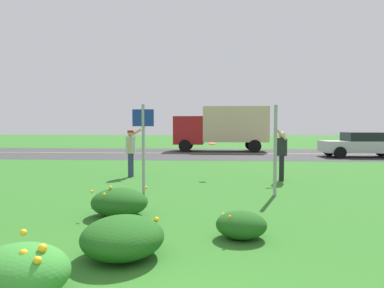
{
  "coord_description": "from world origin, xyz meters",
  "views": [
    {
      "loc": [
        0.76,
        -1.94,
        1.76
      ],
      "look_at": [
        0.0,
        9.91,
        1.15
      ],
      "focal_mm": 30.9,
      "sensor_mm": 36.0,
      "label": 1
    }
  ],
  "objects": [
    {
      "name": "sign_post_near_path",
      "position": [
        -1.06,
        6.59,
        1.43
      ],
      "size": [
        0.56,
        0.1,
        2.35
      ],
      "color": "#93969B",
      "rests_on": "ground"
    },
    {
      "name": "car_silver_center_left",
      "position": [
        9.43,
        17.86,
        0.74
      ],
      "size": [
        4.5,
        2.0,
        1.45
      ],
      "color": "#B7BABF",
      "rests_on": "ground"
    },
    {
      "name": "frisbee_red",
      "position": [
        0.72,
        9.39,
        1.19
      ],
      "size": [
        0.25,
        0.24,
        0.11
      ],
      "color": "red"
    },
    {
      "name": "daylily_clump_near_camera",
      "position": [
        1.21,
        3.25,
        0.22
      ],
      "size": [
        0.81,
        0.7,
        0.43
      ],
      "color": "#1E5619",
      "rests_on": "ground"
    },
    {
      "name": "highway_strip",
      "position": [
        0.0,
        20.01,
        0.0
      ],
      "size": [
        120.0,
        9.53,
        0.01
      ],
      "primitive_type": "cube",
      "color": "#38383A",
      "rests_on": "ground"
    },
    {
      "name": "ground_plane",
      "position": [
        0.0,
        10.0,
        0.0
      ],
      "size": [
        120.0,
        120.0,
        0.0
      ],
      "primitive_type": "plane",
      "color": "#2D6B23"
    },
    {
      "name": "daylily_clump_mid_left",
      "position": [
        -1.19,
        1.24,
        0.28
      ],
      "size": [
        1.0,
        0.88,
        0.63
      ],
      "color": "#337F2D",
      "rests_on": "ground"
    },
    {
      "name": "highway_center_stripe",
      "position": [
        0.0,
        20.01,
        0.01
      ],
      "size": [
        120.0,
        0.16,
        0.0
      ],
      "primitive_type": "cube",
      "color": "yellow",
      "rests_on": "ground"
    },
    {
      "name": "daylily_clump_mid_right",
      "position": [
        -1.08,
        4.41,
        0.28
      ],
      "size": [
        1.11,
        1.0,
        0.61
      ],
      "color": "#1E5619",
      "rests_on": "ground"
    },
    {
      "name": "person_catcher_dark_shirt",
      "position": [
        3.0,
        8.99,
        0.97
      ],
      "size": [
        0.49,
        0.5,
        1.79
      ],
      "color": "#232328",
      "rests_on": "ground"
    },
    {
      "name": "daylily_clump_front_center",
      "position": [
        -0.46,
        2.38,
        0.28
      ],
      "size": [
        1.12,
        1.14,
        0.55
      ],
      "color": "#1E5619",
      "rests_on": "ground"
    },
    {
      "name": "box_truck_red",
      "position": [
        1.45,
        22.15,
        1.8
      ],
      "size": [
        6.7,
        2.46,
        3.2
      ],
      "color": "maroon",
      "rests_on": "ground"
    },
    {
      "name": "person_thrower_red_cap_gray_shirt",
      "position": [
        -2.12,
        9.46,
        1.01
      ],
      "size": [
        0.55,
        0.5,
        1.73
      ],
      "color": "#B2B2B7",
      "rests_on": "ground"
    },
    {
      "name": "sign_post_by_roadside",
      "position": [
        2.35,
        6.6,
        1.16
      ],
      "size": [
        0.07,
        0.1,
        2.32
      ],
      "color": "#93969B",
      "rests_on": "ground"
    }
  ]
}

